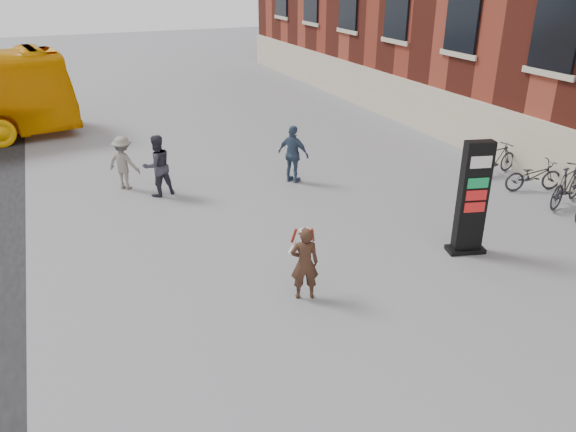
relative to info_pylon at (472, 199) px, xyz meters
name	(u,v)px	position (x,y,z in m)	size (l,w,h in m)	color
ground	(310,310)	(-4.30, -0.75, -1.31)	(100.00, 100.00, 0.00)	#9E9EA3
info_pylon	(472,199)	(0.00, 0.00, 0.00)	(0.92, 0.62, 2.63)	black
woman	(305,262)	(-4.21, -0.28, -0.53)	(0.69, 0.65, 1.52)	#402819
pedestrian_a	(157,166)	(-5.75, 6.24, -0.43)	(0.86, 0.67, 1.76)	#2F2E39
pedestrian_b	(124,163)	(-6.55, 7.16, -0.53)	(1.01, 0.58, 1.57)	gray
pedestrian_c	(293,154)	(-1.81, 5.71, -0.45)	(1.02, 0.42, 1.74)	#374A65
bike_5	(567,185)	(4.30, 1.14, -0.74)	(0.53, 1.89, 1.14)	#242329
bike_6	(534,176)	(4.30, 2.31, -0.86)	(0.60, 1.72, 0.90)	#242329
bike_7	(497,159)	(4.30, 3.81, -0.81)	(0.47, 1.66, 1.00)	#242329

